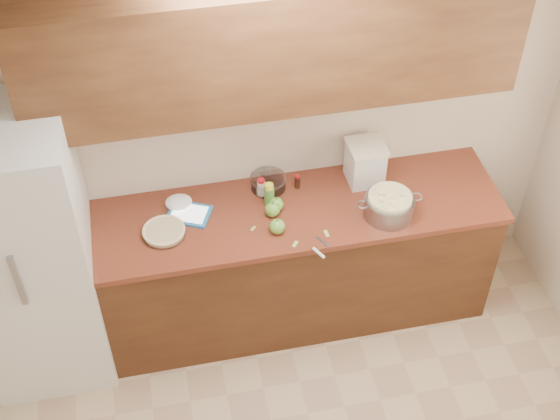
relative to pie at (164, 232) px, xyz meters
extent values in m
plane|color=white|center=(0.68, -1.43, 1.66)|extent=(3.60, 3.60, 0.00)
plane|color=beige|center=(0.68, 0.37, 0.36)|extent=(3.60, 0.00, 3.60)
cube|color=#502C16|center=(0.68, 0.05, -0.50)|extent=(2.60, 0.65, 0.88)
cube|color=brown|center=(0.68, 0.05, -0.04)|extent=(2.64, 0.68, 0.04)
cube|color=brown|center=(0.68, 0.20, 1.01)|extent=(2.60, 0.34, 0.70)
cube|color=silver|center=(-0.76, 0.01, -0.04)|extent=(0.70, 0.70, 1.80)
cylinder|color=silver|center=(0.00, 0.00, 0.00)|extent=(0.25, 0.25, 0.03)
cylinder|color=beige|center=(0.00, 0.00, 0.00)|extent=(0.23, 0.23, 0.03)
torus|color=beige|center=(0.00, 0.00, 0.01)|extent=(0.25, 0.25, 0.02)
cylinder|color=gray|center=(1.29, -0.11, 0.04)|extent=(0.29, 0.29, 0.12)
torus|color=gray|center=(1.13, -0.11, 0.09)|extent=(0.07, 0.07, 0.01)
torus|color=gray|center=(1.45, -0.11, 0.09)|extent=(0.07, 0.07, 0.01)
cylinder|color=#FFF8AB|center=(1.29, -0.11, 0.06)|extent=(0.25, 0.25, 0.13)
cube|color=silver|center=(1.24, 0.22, 0.10)|extent=(0.21, 0.21, 0.25)
cube|color=#EFE4BF|center=(1.24, 0.22, 0.24)|extent=(0.22, 0.22, 0.02)
cube|color=#256FB4|center=(0.16, 0.13, -0.01)|extent=(0.30, 0.27, 0.02)
cube|color=white|center=(0.16, 0.13, 0.00)|extent=(0.24, 0.22, 0.00)
cube|color=gray|center=(0.87, -0.24, -0.02)|extent=(0.06, 0.10, 0.00)
cylinder|color=white|center=(0.82, -0.33, -0.01)|extent=(0.06, 0.09, 0.02)
cylinder|color=#4C8C38|center=(0.63, 0.12, 0.04)|extent=(0.06, 0.06, 0.13)
cylinder|color=yellow|center=(0.63, 0.12, 0.12)|extent=(0.05, 0.05, 0.03)
cylinder|color=beige|center=(0.60, 0.21, 0.03)|extent=(0.05, 0.05, 0.10)
cylinder|color=red|center=(0.60, 0.21, 0.09)|extent=(0.04, 0.04, 0.02)
cylinder|color=black|center=(0.83, 0.23, 0.02)|extent=(0.03, 0.03, 0.08)
cylinder|color=red|center=(0.83, 0.23, 0.07)|extent=(0.03, 0.03, 0.02)
cylinder|color=silver|center=(0.65, 0.26, 0.02)|extent=(0.21, 0.21, 0.08)
torus|color=silver|center=(0.65, 0.26, 0.06)|extent=(0.22, 0.22, 0.01)
ellipsoid|color=white|center=(0.11, 0.21, 0.01)|extent=(0.16, 0.13, 0.07)
sphere|color=#639E34|center=(0.63, 0.03, 0.02)|extent=(0.09, 0.09, 0.09)
cylinder|color=#3F2D19|center=(0.63, 0.03, 0.07)|extent=(0.01, 0.01, 0.01)
sphere|color=#639E34|center=(0.67, 0.07, 0.02)|extent=(0.09, 0.09, 0.09)
cylinder|color=#3F2D19|center=(0.67, 0.07, 0.07)|extent=(0.01, 0.01, 0.01)
sphere|color=#639E34|center=(0.63, -0.12, 0.02)|extent=(0.09, 0.09, 0.09)
cylinder|color=#3F2D19|center=(0.63, -0.12, 0.08)|extent=(0.01, 0.01, 0.01)
cube|color=#A0C25E|center=(0.71, -0.23, -0.02)|extent=(0.04, 0.05, 0.00)
cube|color=#A0C25E|center=(0.50, -0.06, -0.02)|extent=(0.04, 0.04, 0.00)
cube|color=#A0C25E|center=(0.90, -0.19, -0.02)|extent=(0.03, 0.05, 0.00)
camera|label=1|loc=(0.02, -3.13, 3.17)|focal=50.00mm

